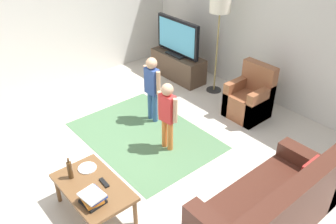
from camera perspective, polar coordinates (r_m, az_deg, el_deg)
name	(u,v)px	position (r m, az deg, el deg)	size (l,w,h in m)	color
ground	(135,167)	(5.00, -5.31, -8.70)	(7.80, 7.80, 0.00)	beige
wall_back	(279,26)	(6.30, 17.37, 12.99)	(6.00, 0.12, 2.70)	silver
wall_left	(30,20)	(6.79, -21.29, 13.63)	(0.12, 6.00, 2.70)	silver
area_rug	(145,135)	(5.57, -3.77, -3.76)	(2.20, 1.60, 0.01)	#4C724C
tv_stand	(178,66)	(7.21, 1.60, 7.34)	(1.20, 0.44, 0.50)	#4C3828
tv	(178,38)	(6.97, 1.55, 11.81)	(1.10, 0.28, 0.71)	black
couch	(273,211)	(4.17, 16.46, -14.96)	(0.80, 1.80, 0.86)	#472319
armchair	(250,100)	(6.06, 13.02, 1.95)	(0.60, 0.60, 0.90)	brown
floor_lamp	(220,9)	(6.29, 8.32, 15.93)	(0.36, 0.36, 1.78)	#262626
child_near_tv	(152,84)	(5.61, -2.57, 4.52)	(0.37, 0.18, 1.11)	#33598C
child_center	(167,111)	(4.95, -0.11, 0.16)	(0.35, 0.17, 1.06)	orange
coffee_table	(93,189)	(4.22, -11.88, -11.96)	(1.00, 0.60, 0.42)	brown
book_stack	(92,198)	(3.95, -12.02, -13.29)	(0.28, 0.25, 0.13)	black
bottle	(70,170)	(4.27, -15.43, -8.91)	(0.06, 0.06, 0.28)	#4C3319
tv_remote	(104,183)	(4.18, -10.18, -11.08)	(0.17, 0.05, 0.02)	black
plate	(87,168)	(4.41, -12.80, -8.73)	(0.22, 0.22, 0.02)	white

